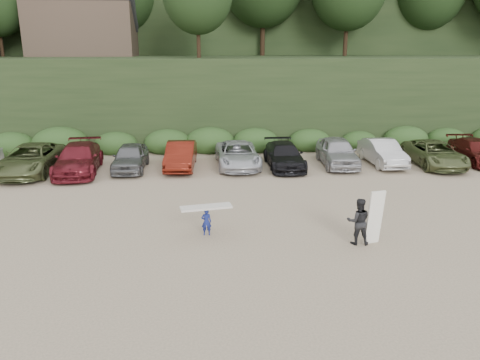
{
  "coord_description": "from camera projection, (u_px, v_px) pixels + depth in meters",
  "views": [
    {
      "loc": [
        -2.76,
        -16.18,
        6.88
      ],
      "look_at": [
        -1.23,
        3.0,
        1.3
      ],
      "focal_mm": 35.0,
      "sensor_mm": 36.0,
      "label": 1
    }
  ],
  "objects": [
    {
      "name": "hillside_backdrop",
      "position": [
        224.0,
        2.0,
        48.87
      ],
      "size": [
        90.0,
        41.5,
        28.0
      ],
      "color": "black",
      "rests_on": "ground"
    },
    {
      "name": "adult_surfer",
      "position": [
        360.0,
        221.0,
        16.57
      ],
      "size": [
        1.31,
        0.75,
        2.01
      ],
      "color": "black",
      "rests_on": "ground"
    },
    {
      "name": "parked_cars",
      "position": [
        255.0,
        155.0,
        26.92
      ],
      "size": [
        39.83,
        6.07,
        1.64
      ],
      "color": "#99989C",
      "rests_on": "ground"
    },
    {
      "name": "ground",
      "position": [
        279.0,
        234.0,
        17.61
      ],
      "size": [
        120.0,
        120.0,
        0.0
      ],
      "primitive_type": "plane",
      "color": "tan",
      "rests_on": "ground"
    },
    {
      "name": "child_surfer",
      "position": [
        206.0,
        215.0,
        17.36
      ],
      "size": [
        1.97,
        0.87,
        1.14
      ],
      "color": "navy",
      "rests_on": "ground"
    }
  ]
}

